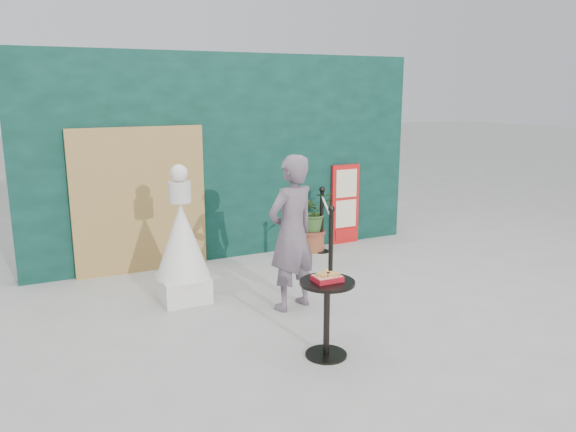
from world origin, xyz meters
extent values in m
plane|color=#ADAAA5|center=(0.00, 0.00, 0.00)|extent=(60.00, 60.00, 0.00)
cube|color=black|center=(0.00, 3.15, 1.50)|extent=(6.00, 0.30, 3.00)
cube|color=tan|center=(-1.40, 2.94, 1.00)|extent=(1.80, 0.08, 2.00)
imported|color=slate|center=(-0.15, 0.81, 0.89)|extent=(0.75, 0.60, 1.79)
cube|color=red|center=(1.90, 2.96, 0.65)|extent=(0.50, 0.06, 1.30)
cube|color=beige|center=(1.90, 2.92, 1.00)|extent=(0.38, 0.02, 0.45)
cube|color=beige|center=(1.90, 2.92, 0.50)|extent=(0.38, 0.02, 0.45)
cube|color=red|center=(1.90, 2.92, 0.15)|extent=(0.38, 0.02, 0.18)
cube|color=white|center=(-1.21, 1.59, 0.15)|extent=(0.55, 0.55, 0.30)
cone|color=white|center=(-1.21, 1.59, 0.75)|extent=(0.64, 0.64, 0.90)
cylinder|color=silver|center=(-1.21, 1.59, 1.33)|extent=(0.26, 0.26, 0.24)
sphere|color=silver|center=(-1.21, 1.59, 1.55)|extent=(0.20, 0.20, 0.20)
cylinder|color=black|center=(-0.39, -0.42, 0.01)|extent=(0.40, 0.40, 0.02)
cylinder|color=black|center=(-0.39, -0.42, 0.36)|extent=(0.06, 0.06, 0.72)
cylinder|color=black|center=(-0.39, -0.42, 0.73)|extent=(0.52, 0.52, 0.03)
cube|color=#AD1220|center=(-0.39, -0.42, 0.78)|extent=(0.26, 0.19, 0.05)
cube|color=red|center=(-0.39, -0.42, 0.80)|extent=(0.24, 0.17, 0.00)
cube|color=gold|center=(-0.43, -0.41, 0.82)|extent=(0.15, 0.14, 0.02)
cube|color=#DF9351|center=(-0.34, -0.44, 0.82)|extent=(0.13, 0.13, 0.02)
cone|color=yellow|center=(-0.37, -0.37, 0.83)|extent=(0.06, 0.06, 0.06)
cylinder|color=#963E31|center=(1.21, 2.76, 0.14)|extent=(0.34, 0.34, 0.28)
cylinder|color=brown|center=(1.21, 2.76, 0.31)|extent=(0.38, 0.38, 0.05)
imported|color=#345725|center=(1.21, 2.76, 0.64)|extent=(0.56, 0.48, 0.62)
cylinder|color=black|center=(0.69, 1.35, 0.01)|extent=(0.24, 0.24, 0.02)
cylinder|color=black|center=(0.69, 1.35, 0.48)|extent=(0.06, 0.06, 0.96)
sphere|color=black|center=(0.69, 1.35, 0.99)|extent=(0.09, 0.09, 0.09)
cylinder|color=black|center=(1.29, 2.65, 0.01)|extent=(0.24, 0.24, 0.02)
cylinder|color=black|center=(1.29, 2.65, 0.48)|extent=(0.06, 0.06, 0.96)
sphere|color=black|center=(1.29, 2.65, 0.99)|extent=(0.09, 0.09, 0.09)
cylinder|color=white|center=(0.99, 2.00, 0.88)|extent=(0.63, 1.31, 0.03)
camera|label=1|loc=(-2.89, -4.70, 2.49)|focal=35.00mm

